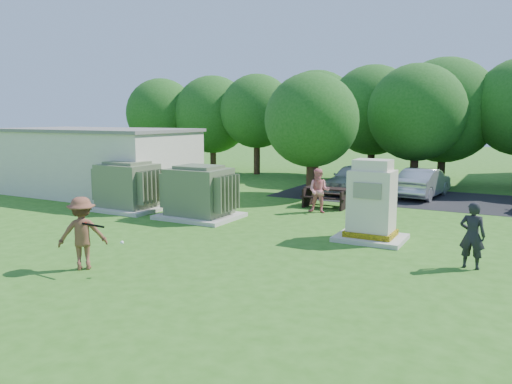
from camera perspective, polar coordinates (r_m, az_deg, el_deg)
The scene contains 15 objects.
ground at distance 14.66m, azimuth -7.56°, elevation -7.11°, with size 120.00×120.00×0.00m, color #2D6619.
service_building at distance 26.79m, azimuth -17.90°, elevation 3.18°, with size 10.00×5.00×3.20m, color beige.
service_building_roof at distance 26.70m, azimuth -18.07°, elevation 6.76°, with size 10.20×5.20×0.15m, color slate.
parking_strip at distance 25.21m, azimuth 25.11°, elevation -1.20°, with size 20.00×6.00×0.01m, color #232326.
transformer_left at distance 21.94m, azimuth -14.43°, elevation 0.55°, with size 3.00×2.40×2.07m.
transformer_right at distance 19.63m, azimuth -6.49°, elevation -0.17°, with size 3.00×2.40×2.07m.
generator_cabinet at distance 16.38m, azimuth 13.07°, elevation -1.49°, with size 2.14×1.75×2.61m.
picnic_table at distance 22.16m, azimuth 8.17°, elevation -0.34°, with size 1.99×1.49×0.85m.
batter at distance 13.76m, azimuth -19.23°, elevation -4.47°, with size 1.23×0.71×1.91m, color brown.
person_by_generator at distance 14.22m, azimuth 23.48°, elevation -4.57°, with size 0.65×0.42×1.77m, color black.
person_at_picnic at distance 20.70m, azimuth 7.21°, elevation 0.14°, with size 0.90×0.70×1.84m, color pink.
car_white at distance 26.48m, azimuth 11.09°, elevation 1.53°, with size 1.78×4.42×1.51m, color silver.
car_silver_a at distance 25.93m, azimuth 18.61°, elevation 1.03°, with size 1.53×4.38×1.44m, color #B5B5BA.
batting_equipment at distance 13.24m, azimuth -17.91°, elevation -3.89°, with size 1.35×0.29×0.47m.
tree_row at distance 30.58m, azimuth 16.28°, elevation 8.68°, with size 41.30×13.30×7.30m.
Camera 1 is at (8.37, -11.36, 3.97)m, focal length 35.00 mm.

